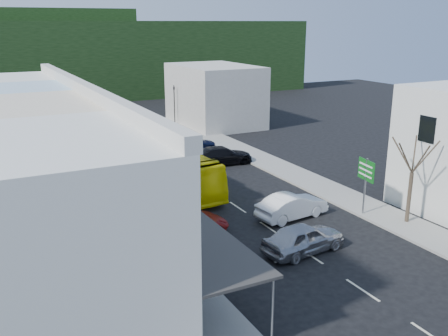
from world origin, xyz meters
TOP-DOWN VIEW (x-y plane):
  - ground at (0.00, 0.00)m, footprint 120.00×120.00m
  - sidewalk_left at (-7.50, 10.00)m, footprint 3.00×52.00m
  - sidewalk_right at (7.50, 10.00)m, footprint 3.00×52.00m
  - shopfront_row at (-12.49, 5.00)m, footprint 8.25×30.00m
  - distant_block_left at (-12.00, 27.00)m, footprint 8.00×10.00m
  - distant_block_right at (11.00, 30.00)m, footprint 8.00×12.00m
  - hillside at (-1.45, 65.09)m, footprint 80.00×26.00m
  - bus at (-2.60, 9.71)m, footprint 3.63×11.79m
  - car_silver at (-0.10, -3.50)m, footprint 4.58×2.31m
  - car_white at (2.14, 0.83)m, footprint 4.59×2.32m
  - car_red at (-4.90, 1.30)m, footprint 4.63×1.99m
  - car_black_near at (3.79, 13.80)m, footprint 4.62×2.15m
  - car_navy_mid at (3.19, 18.89)m, footprint 4.48×2.02m
  - car_black_far at (-3.64, 21.01)m, footprint 4.46×1.95m
  - car_navy_far at (1.96, 24.04)m, footprint 4.50×1.84m
  - pedestrian_left at (-7.02, 1.61)m, footprint 0.41×0.61m
  - direction_sign at (6.40, -0.90)m, footprint 0.73×1.75m
  - street_tree at (7.86, -3.15)m, footprint 3.60×3.60m
  - traffic_signal at (6.57, 31.77)m, footprint 0.69×1.05m

SIDE VIEW (x-z plane):
  - ground at x=0.00m, z-range 0.00..0.00m
  - sidewalk_left at x=-7.50m, z-range 0.00..0.15m
  - sidewalk_right at x=7.50m, z-range 0.00..0.15m
  - car_silver at x=-0.10m, z-range 0.00..1.40m
  - car_white at x=2.14m, z-range 0.00..1.40m
  - car_red at x=-4.90m, z-range 0.00..1.40m
  - car_black_near at x=3.79m, z-range 0.00..1.40m
  - car_navy_mid at x=3.19m, z-range 0.00..1.40m
  - car_black_far at x=-3.64m, z-range 0.00..1.40m
  - car_navy_far at x=1.96m, z-range 0.00..1.40m
  - pedestrian_left at x=-7.02m, z-range 0.15..1.85m
  - bus at x=-2.60m, z-range 0.00..3.10m
  - direction_sign at x=6.40m, z-range 0.00..3.76m
  - traffic_signal at x=6.57m, z-range 0.00..4.70m
  - distant_block_left at x=-12.00m, z-range 0.00..6.00m
  - street_tree at x=7.86m, z-range 0.00..6.50m
  - distant_block_right at x=11.00m, z-range 0.00..7.00m
  - shopfront_row at x=-12.49m, z-range 0.00..8.00m
  - hillside at x=-1.45m, z-range -0.27..13.73m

